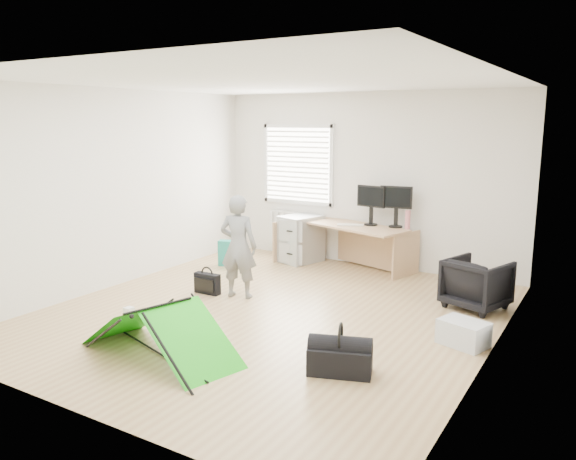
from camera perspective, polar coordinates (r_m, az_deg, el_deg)
The scene contains 18 objects.
ground at distance 6.80m, azimuth -1.76°, elevation -8.44°, with size 5.50×5.50×0.00m, color tan.
back_wall at distance 8.89m, azimuth 7.85°, elevation 5.03°, with size 5.00×0.02×2.70m, color silver.
window at distance 9.37m, azimuth 0.99°, elevation 6.67°, with size 1.20×0.06×1.20m, color silver.
radiator at distance 9.49m, azimuth 0.85°, elevation 0.02°, with size 1.00×0.12×0.60m, color silver.
desk at distance 8.79m, azimuth 5.64°, elevation -1.59°, with size 2.06×0.66×0.70m, color tan.
filing_cabinet at distance 9.13m, azimuth 1.33°, elevation -0.89°, with size 0.49×0.65×0.76m, color #A6A9AB.
monitor_left at distance 8.59m, azimuth 8.45°, elevation 1.95°, with size 0.46×0.10×0.44m, color black.
monitor_right at distance 8.49m, azimuth 10.92°, elevation 1.79°, with size 0.47×0.10×0.45m, color black.
keyboard at distance 8.56m, azimuth 6.35°, elevation 0.52°, with size 0.40×0.14×0.02m, color beige.
thermos at distance 8.40m, azimuth 12.06°, elevation 1.03°, with size 0.08×0.08×0.28m, color #C97077.
office_chair at distance 7.27m, azimuth 18.62°, elevation -5.18°, with size 0.66×0.68×0.62m, color black.
person at distance 7.25m, azimuth -5.05°, elevation -1.68°, with size 0.49×0.32×1.35m, color slate.
kite at distance 5.69m, azimuth -12.92°, elevation -9.96°, with size 1.65×0.73×0.51m, color #1AB811, non-canonical shape.
storage_crate at distance 6.11m, azimuth 17.39°, elevation -9.96°, with size 0.46×0.32×0.26m, color silver.
tote_bag at distance 8.94m, azimuth -5.96°, elevation -2.35°, with size 0.34×0.15×0.41m, color #1C7F70.
laptop_bag at distance 7.57m, azimuth -8.20°, elevation -5.40°, with size 0.37×0.11×0.28m, color black.
white_box at distance 6.96m, azimuth -15.85°, elevation -7.97°, with size 0.10×0.10×0.10m, color silver.
duffel_bag at distance 5.27m, azimuth 5.30°, elevation -13.02°, with size 0.58×0.29×0.25m, color black.
Camera 1 is at (3.48, -5.38, 2.27)m, focal length 35.00 mm.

